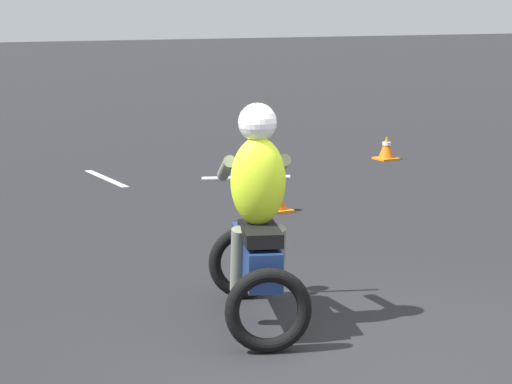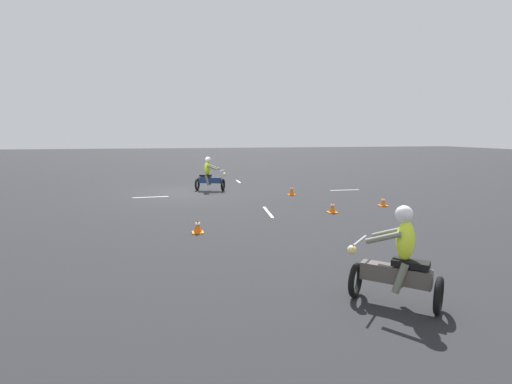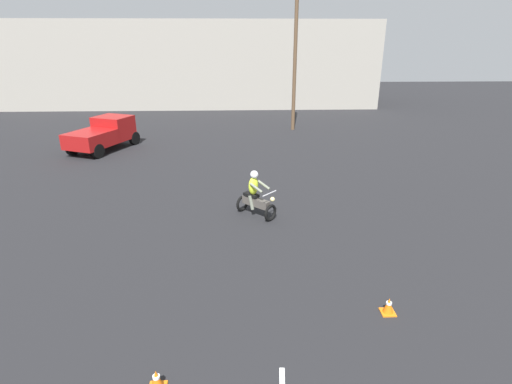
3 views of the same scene
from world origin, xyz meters
name	(u,v)px [view 3 (image 3 of 3)]	position (x,y,z in m)	size (l,w,h in m)	color
motorcycle_rider_background	(255,196)	(-2.86, 13.56, 0.73)	(1.43, 1.39, 1.66)	black
pickup_truck	(104,133)	(-10.99, 22.93, 0.93)	(3.38, 4.55, 1.73)	black
traffic_cone_near_right	(157,380)	(-4.90, 6.11, 0.20)	(0.32, 0.32, 0.42)	orange
traffic_cone_mid_left	(389,306)	(-0.03, 8.05, 0.19)	(0.32, 0.32, 0.39)	orange
utility_pole_far	(295,63)	(0.27, 27.84, 4.38)	(0.24, 0.24, 8.76)	brown
building_backdrop	(194,63)	(-7.64, 40.73, 3.70)	(33.00, 9.59, 7.41)	gray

